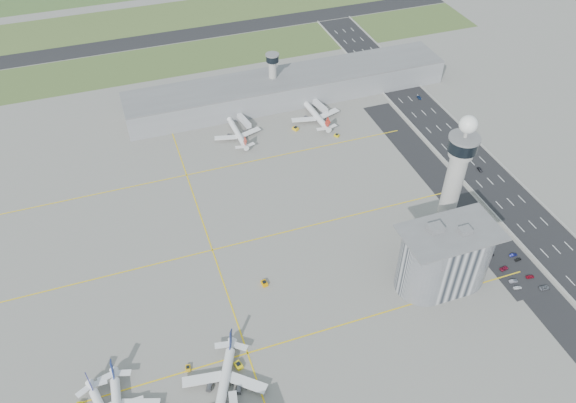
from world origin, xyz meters
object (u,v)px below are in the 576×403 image
object	(u,v)px
car_lot_2	(504,268)
car_lot_7	(530,277)
airplane_near_c	(224,380)
jet_bridge_far_0	(239,117)
car_hw_2	(419,97)
car_lot_3	(490,255)
tug_1	(188,368)
car_lot_6	(545,288)
car_hw_4	(363,58)
car_lot_4	(488,251)
tug_2	(238,365)
tug_5	(337,135)
car_lot_1	(513,281)
car_hw_1	(480,170)
car_lot_8	(518,259)
airplane_far_a	(237,130)
car_lot_11	(496,236)
admin_building	(445,257)
car_lot_10	(499,240)
tug_3	(264,283)
airplane_far_b	(315,111)
car_lot_0	(517,287)
control_tower	(456,171)
secondary_tower	(273,73)
tug_4	(295,128)
jet_bridge_far_1	(314,103)

from	to	relation	value
car_lot_2	car_lot_7	world-z (taller)	car_lot_2
airplane_near_c	jet_bridge_far_0	xyz separation A→B (m)	(54.50, 173.83, -2.59)
car_hw_2	car_lot_3	bearing A→B (deg)	-99.72
tug_1	car_lot_3	bearing A→B (deg)	-163.84
car_lot_6	car_hw_4	size ratio (longest dim) A/B	1.36
tug_1	car_lot_4	world-z (taller)	tug_1
airplane_near_c	car_hw_2	size ratio (longest dim) A/B	8.98
jet_bridge_far_0	car_lot_2	xyz separation A→B (m)	(81.80, -158.24, -2.26)
tug_2	tug_5	world-z (taller)	tug_2
car_lot_1	car_hw_1	bearing A→B (deg)	-15.79
jet_bridge_far_0	car_hw_2	size ratio (longest dim) A/B	3.23
jet_bridge_far_0	tug_5	world-z (taller)	jet_bridge_far_0
car_lot_8	airplane_far_a	bearing A→B (deg)	30.44
airplane_far_a	car_hw_1	bearing A→B (deg)	-125.18
airplane_near_c	car_lot_11	distance (m)	149.49
tug_5	car_lot_6	bearing A→B (deg)	-108.36
car_lot_2	car_lot_4	xyz separation A→B (m)	(-0.65, 11.78, -0.02)
car_hw_4	car_lot_8	bearing A→B (deg)	-87.16
admin_building	car_lot_6	bearing A→B (deg)	-25.34
tug_1	car_lot_7	size ratio (longest dim) A/B	0.70
tug_5	car_lot_10	bearing A→B (deg)	-104.44
jet_bridge_far_0	tug_3	distance (m)	132.72
car_lot_7	car_hw_4	bearing A→B (deg)	2.04
car_lot_3	car_hw_4	bearing A→B (deg)	-1.70
tug_1	car_hw_1	xyz separation A→B (m)	(178.80, 69.28, -0.14)
tug_5	car_lot_3	bearing A→B (deg)	-110.02
airplane_far_b	car_lot_0	world-z (taller)	airplane_far_b
car_hw_1	car_hw_2	distance (m)	78.79
control_tower	car_lot_0	distance (m)	58.22
airplane_far_a	secondary_tower	bearing A→B (deg)	-47.24
car_lot_6	tug_4	bearing A→B (deg)	27.64
jet_bridge_far_1	tug_3	size ratio (longest dim) A/B	4.16
car_lot_4	jet_bridge_far_0	bearing A→B (deg)	37.89
jet_bridge_far_0	car_hw_2	world-z (taller)	jet_bridge_far_0
control_tower	car_lot_7	bearing A→B (deg)	-64.78
car_lot_0	car_hw_1	xyz separation A→B (m)	(32.25, 77.86, 0.01)
control_tower	car_hw_4	bearing A→B (deg)	77.85
car_lot_6	airplane_far_a	bearing A→B (deg)	37.21
admin_building	car_lot_4	size ratio (longest dim) A/B	12.57
car_lot_11	car_lot_0	bearing A→B (deg)	163.88
tug_2	tug_3	bearing A→B (deg)	-136.39
airplane_far_a	car_lot_0	world-z (taller)	airplane_far_a
airplane_far_a	jet_bridge_far_0	distance (m)	17.03
car_lot_3	car_hw_2	bearing A→B (deg)	-9.81
control_tower	car_hw_4	size ratio (longest dim) A/B	18.70
car_lot_8	car_lot_2	bearing A→B (deg)	100.92
car_hw_1	car_lot_6	bearing A→B (deg)	-101.38
jet_bridge_far_1	car_lot_6	size ratio (longest dim) A/B	2.98
car_hw_1	car_hw_2	size ratio (longest dim) A/B	0.91
car_lot_2	car_lot_6	bearing A→B (deg)	-154.59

